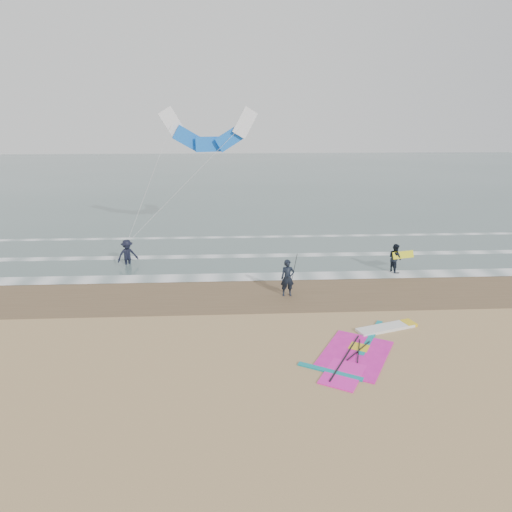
{
  "coord_description": "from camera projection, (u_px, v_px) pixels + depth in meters",
  "views": [
    {
      "loc": [
        -2.85,
        -14.79,
        8.4
      ],
      "look_at": [
        -1.8,
        5.0,
        2.2
      ],
      "focal_mm": 32.0,
      "sensor_mm": 36.0,
      "label": 1
    }
  ],
  "objects": [
    {
      "name": "person_walking",
      "position": [
        395.0,
        258.0,
        25.05
      ],
      "size": [
        0.83,
        0.94,
        1.62
      ],
      "primitive_type": "imported",
      "rotation": [
        0.0,
        0.0,
        1.9
      ],
      "color": "black",
      "rests_on": "ground"
    },
    {
      "name": "foam_waterline",
      "position": [
        282.0,
        263.0,
        26.69
      ],
      "size": [
        120.0,
        9.15,
        0.02
      ],
      "color": "white",
      "rests_on": "ground"
    },
    {
      "name": "held_pole",
      "position": [
        294.0,
        270.0,
        21.65
      ],
      "size": [
        0.17,
        0.86,
        1.82
      ],
      "color": "black",
      "rests_on": "ground"
    },
    {
      "name": "person_standing",
      "position": [
        288.0,
        278.0,
        21.76
      ],
      "size": [
        0.68,
        0.46,
        1.8
      ],
      "primitive_type": "imported",
      "rotation": [
        0.0,
        0.0,
        0.05
      ],
      "color": "black",
      "rests_on": "ground"
    },
    {
      "name": "surf_kite",
      "position": [
        209.0,
        134.0,
        28.52
      ],
      "size": [
        7.8,
        4.5,
        7.6
      ],
      "color": "white",
      "rests_on": "ground"
    },
    {
      "name": "wet_sand_band",
      "position": [
        291.0,
        292.0,
        22.46
      ],
      "size": [
        120.0,
        5.0,
        0.01
      ],
      "primitive_type": "cube",
      "color": "brown",
      "rests_on": "ground"
    },
    {
      "name": "sea_water",
      "position": [
        253.0,
        178.0,
        62.49
      ],
      "size": [
        120.0,
        80.0,
        0.02
      ],
      "primitive_type": "cube",
      "color": "#47605E",
      "rests_on": "ground"
    },
    {
      "name": "ground",
      "position": [
        312.0,
        353.0,
        16.74
      ],
      "size": [
        120.0,
        120.0,
        0.0
      ],
      "primitive_type": "plane",
      "color": "tan",
      "rests_on": "ground"
    },
    {
      "name": "person_wading",
      "position": [
        127.0,
        249.0,
        26.21
      ],
      "size": [
        1.39,
        1.2,
        1.86
      ],
      "primitive_type": "imported",
      "rotation": [
        0.0,
        0.0,
        0.52
      ],
      "color": "black",
      "rests_on": "ground"
    },
    {
      "name": "windsurf_rig",
      "position": [
        365.0,
        347.0,
        17.09
      ],
      "size": [
        5.37,
        5.09,
        0.13
      ],
      "color": "white",
      "rests_on": "ground"
    },
    {
      "name": "carried_kiteboard",
      "position": [
        403.0,
        255.0,
        24.91
      ],
      "size": [
        1.3,
        0.51,
        0.39
      ],
      "color": "yellow",
      "rests_on": "ground"
    }
  ]
}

